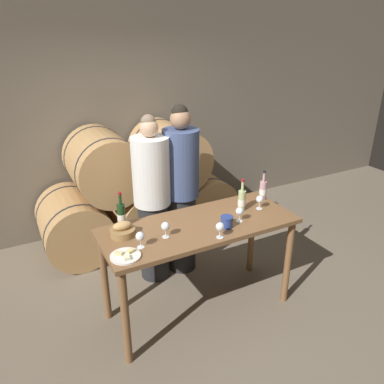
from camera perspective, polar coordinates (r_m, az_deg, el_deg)
ground_plane at (r=3.81m, az=1.03°, el=-17.22°), size 10.00×10.00×0.00m
stone_wall_back at (r=4.93m, az=-11.09°, el=12.72°), size 10.00×0.12×3.20m
barrel_stack at (r=4.67m, az=-8.05°, el=0.16°), size 2.42×0.92×1.45m
tasting_table at (r=3.34m, az=1.13°, el=-6.77°), size 1.74×0.70×0.92m
person_left at (r=3.81m, az=-6.06°, el=-1.35°), size 0.37×0.37×1.77m
person_right at (r=3.91m, az=-1.65°, el=0.09°), size 0.37×0.37×1.83m
wine_bottle_red at (r=3.26m, az=-10.71°, el=-3.44°), size 0.07×0.07×0.32m
wine_bottle_white at (r=3.51m, az=7.59°, el=-1.22°), size 0.07×0.07×0.31m
wine_bottle_rose at (r=3.79m, az=10.76°, el=0.36°), size 0.07×0.07×0.30m
blue_crock at (r=3.22m, az=5.31°, el=-4.47°), size 0.11×0.11×0.10m
bread_basket at (r=3.13m, az=-10.52°, el=-5.77°), size 0.21×0.21×0.13m
cheese_plate at (r=2.87m, az=-10.11°, el=-9.54°), size 0.23×0.23×0.04m
wine_glass_far_left at (r=2.93m, az=-7.90°, el=-6.76°), size 0.07×0.07×0.14m
wine_glass_left at (r=3.04m, az=-4.07°, el=-5.29°), size 0.07×0.07×0.14m
wine_glass_center at (r=3.04m, az=4.30°, el=-5.36°), size 0.07×0.07×0.14m
wine_glass_right at (r=3.30m, az=7.27°, el=-2.99°), size 0.07×0.07×0.14m
wine_glass_far_right at (r=3.57m, az=10.27°, el=-1.12°), size 0.07×0.07×0.14m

